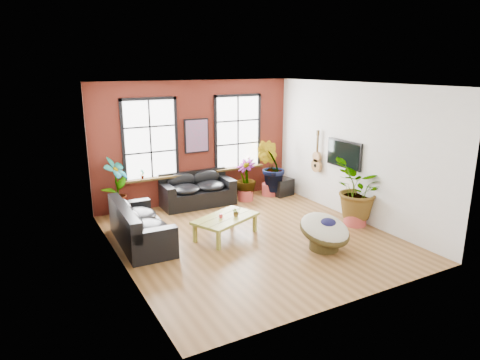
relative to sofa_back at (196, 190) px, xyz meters
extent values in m
cube|color=brown|center=(0.16, -2.92, -0.44)|extent=(6.00, 6.50, 0.02)
cube|color=white|center=(0.16, -2.92, 3.08)|extent=(6.00, 6.50, 0.02)
cube|color=#551B14|center=(0.16, 0.34, 1.32)|extent=(6.00, 0.02, 3.50)
cube|color=silver|center=(0.16, -6.18, 1.32)|extent=(6.00, 0.02, 3.50)
cube|color=silver|center=(-2.85, -2.92, 1.32)|extent=(0.02, 6.50, 3.50)
cube|color=silver|center=(3.17, -2.92, 1.32)|extent=(0.02, 6.50, 3.50)
cube|color=white|center=(-1.19, 0.28, 1.52)|extent=(1.40, 0.02, 2.10)
cube|color=#3A2810|center=(-1.19, 0.21, 0.44)|extent=(1.60, 0.22, 0.06)
cube|color=white|center=(1.51, 0.28, 1.52)|extent=(1.40, 0.02, 2.10)
cube|color=#3A2810|center=(1.51, 0.21, 0.44)|extent=(1.60, 0.22, 0.06)
cube|color=black|center=(0.00, -0.06, -0.19)|extent=(2.08, 1.05, 0.47)
cube|color=black|center=(0.01, 0.32, 0.28)|extent=(2.07, 0.29, 0.48)
cube|color=black|center=(-0.91, -0.04, 0.16)|extent=(0.27, 1.01, 0.25)
cube|color=black|center=(0.91, -0.08, 0.16)|extent=(0.27, 1.01, 0.25)
ellipsoid|color=black|center=(-0.40, -0.11, 0.11)|extent=(0.88, 0.86, 0.27)
ellipsoid|color=black|center=(-0.39, 0.18, 0.28)|extent=(0.87, 0.29, 0.46)
ellipsoid|color=black|center=(0.39, -0.13, 0.11)|extent=(0.88, 0.86, 0.27)
ellipsoid|color=black|center=(0.40, 0.16, 0.28)|extent=(0.87, 0.29, 0.46)
cube|color=black|center=(-2.19, -2.00, -0.20)|extent=(1.04, 2.35, 0.45)
cube|color=black|center=(-2.56, -1.99, 0.26)|extent=(0.31, 2.33, 0.46)
cube|color=black|center=(-2.22, -3.04, 0.14)|extent=(0.98, 0.27, 0.24)
cube|color=black|center=(-2.16, -0.96, 0.14)|extent=(0.98, 0.27, 0.24)
ellipsoid|color=black|center=(-2.15, -2.47, 0.09)|extent=(0.85, 1.04, 0.26)
ellipsoid|color=black|center=(-2.43, -2.46, 0.26)|extent=(0.29, 1.02, 0.45)
ellipsoid|color=black|center=(-2.12, -1.54, 0.09)|extent=(0.85, 1.04, 0.26)
ellipsoid|color=black|center=(-2.40, -1.53, 0.26)|extent=(0.29, 1.02, 0.45)
cube|color=olive|center=(-0.36, -2.59, 0.03)|extent=(1.75, 1.41, 0.07)
cube|color=#3A2810|center=(-0.30, -2.72, 0.06)|extent=(1.40, 0.62, 0.00)
cube|color=#3A2810|center=(-0.42, -2.45, 0.06)|extent=(1.40, 0.62, 0.00)
cube|color=olive|center=(-0.84, -3.18, -0.22)|extent=(0.10, 0.10, 0.42)
cube|color=olive|center=(0.40, -2.63, -0.22)|extent=(0.10, 0.10, 0.42)
cube|color=olive|center=(-1.12, -2.54, -0.22)|extent=(0.10, 0.10, 0.42)
cube|color=olive|center=(0.12, -2.00, -0.22)|extent=(0.10, 0.10, 0.42)
cylinder|color=#D1343E|center=(-0.48, -2.58, 0.11)|extent=(0.11, 0.11, 0.10)
cylinder|color=#3C3115|center=(1.21, -4.24, -0.30)|extent=(0.76, 0.76, 0.26)
torus|color=#3C3115|center=(1.21, -4.24, 0.00)|extent=(1.32, 1.32, 0.51)
ellipsoid|color=beige|center=(1.21, -4.24, 0.06)|extent=(1.28, 1.33, 0.69)
ellipsoid|color=#13123A|center=(1.22, -4.29, 0.19)|extent=(0.49, 0.42, 0.19)
cube|color=black|center=(0.16, 0.27, 1.52)|extent=(0.74, 0.04, 0.98)
cube|color=#0C7F8C|center=(0.16, 0.24, 1.52)|extent=(0.66, 0.02, 0.90)
cube|color=black|center=(3.11, -2.62, 1.22)|extent=(0.06, 1.25, 0.72)
cube|color=black|center=(3.08, -2.62, 1.22)|extent=(0.01, 1.15, 0.62)
cylinder|color=#B27F4C|center=(3.06, -1.57, 0.70)|extent=(0.09, 0.38, 0.38)
cylinder|color=#B27F4C|center=(3.06, -1.57, 0.95)|extent=(0.09, 0.30, 0.30)
cylinder|color=black|center=(3.06, -1.57, 0.70)|extent=(0.09, 0.11, 0.11)
cube|color=#3A2810|center=(3.06, -1.57, 1.32)|extent=(0.04, 0.05, 0.55)
cube|color=#3A2810|center=(3.06, -1.57, 1.64)|extent=(0.06, 0.06, 0.14)
cube|color=black|center=(2.68, -0.41, -0.17)|extent=(0.71, 0.63, 0.52)
cylinder|color=#B8413C|center=(-2.20, 0.05, -0.23)|extent=(0.65, 0.65, 0.39)
cylinder|color=#B8413C|center=(2.36, -0.26, -0.24)|extent=(0.62, 0.62, 0.37)
cylinder|color=#B8413C|center=(2.85, -3.45, -0.22)|extent=(0.72, 0.72, 0.41)
cylinder|color=#B8413C|center=(1.43, -0.36, -0.26)|extent=(0.46, 0.46, 0.33)
imported|color=#174F15|center=(-2.23, 0.01, 0.45)|extent=(0.92, 0.91, 1.46)
imported|color=#174F15|center=(2.34, -0.30, 0.49)|extent=(1.08, 1.06, 1.53)
imported|color=#174F15|center=(2.88, -3.48, 0.50)|extent=(1.82, 1.81, 1.53)
imported|color=#174F15|center=(1.44, -0.33, 0.26)|extent=(0.81, 0.81, 1.09)
imported|color=#174F15|center=(-0.12, -2.66, 0.17)|extent=(0.21, 0.19, 0.22)
imported|color=#174F15|center=(-1.49, 0.21, 0.61)|extent=(0.17, 0.17, 0.27)
imported|color=#174F15|center=(1.86, 0.21, 0.61)|extent=(0.19, 0.19, 0.27)
camera|label=1|loc=(-4.56, -10.95, 3.46)|focal=32.00mm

